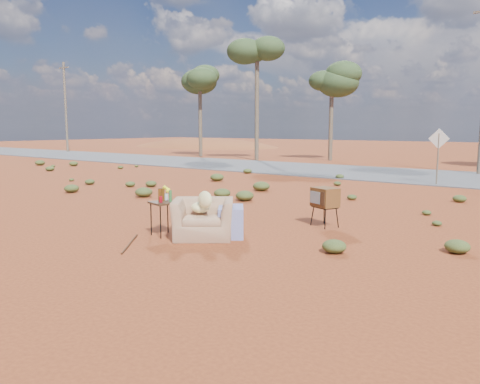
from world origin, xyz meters
The scene contains 13 objects.
ground centered at (0.00, 0.00, 0.00)m, with size 140.00×140.00×0.00m, color brown.
highway centered at (0.00, 15.00, 0.02)m, with size 140.00×7.00×0.04m, color #565659.
dirt_mound centered at (-30.00, 34.00, 0.00)m, with size 26.00×18.00×2.00m, color brown.
armchair centered at (0.15, 0.03, 0.49)m, with size 1.54×1.58×1.06m.
tv_unit centered at (1.56, 2.41, 0.66)m, with size 0.68×0.62×0.89m.
side_table centered at (-0.70, -0.37, 0.74)m, with size 0.60×0.60×1.00m.
rusty_bar centered at (-0.65, -1.35, 0.02)m, with size 0.04×0.04×1.45m, color #4E2714.
road_sign centered at (1.50, 12.00, 1.50)m, with size 0.78×0.06×2.19m.
eucalyptus_far_left centered at (-18.00, 20.00, 5.94)m, with size 3.20×3.20×7.10m.
eucalyptus_left centered at (-12.00, 19.00, 6.92)m, with size 3.20×3.20×8.10m.
eucalyptus_near_left centered at (-8.00, 22.00, 5.45)m, with size 3.20×3.20×6.60m.
utility_pole_west centered at (-32.00, 17.50, 4.15)m, with size 1.40×0.20×8.00m.
scrub_patch centered at (-0.82, 4.41, 0.14)m, with size 17.49×8.07×0.33m.
Camera 1 is at (6.32, -7.04, 2.23)m, focal length 35.00 mm.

